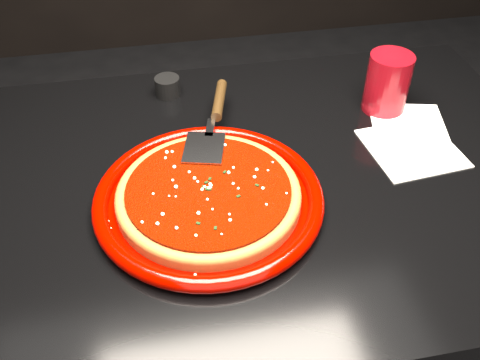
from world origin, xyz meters
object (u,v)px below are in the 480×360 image
Objects in this scene: table at (246,298)px; ramekin at (168,86)px; plate at (209,198)px; pizza_server at (213,120)px; cup at (387,83)px.

table is 0.51m from ramekin.
plate is at bearing -142.94° from table.
pizza_server is (0.04, 0.18, 0.03)m from plate.
ramekin is at bearing 126.58° from pizza_server.
plate is 1.29× the size of pizza_server.
table is 0.57m from cup.
pizza_server reaches higher than ramekin.
pizza_server is 5.60× the size of ramekin.
table is at bearing 37.06° from plate.
plate is 3.16× the size of cup.
cup is 2.29× the size of ramekin.
plate is 0.18m from pizza_server.
cup is 0.47m from ramekin.
table is at bearing -68.45° from ramekin.
table is 3.95× the size of pizza_server.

